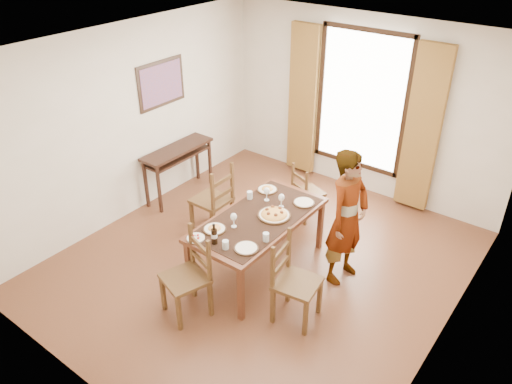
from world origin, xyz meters
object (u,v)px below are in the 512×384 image
Objects in this scene: dining_table at (259,222)px; pasta_platter at (274,213)px; console_table at (178,155)px; man at (347,218)px.

pasta_platter reaches higher than dining_table.
pasta_platter is (2.20, -0.59, 0.12)m from console_table.
dining_table is (2.06, -0.71, 0.00)m from console_table.
console_table is at bearing 160.90° from dining_table.
dining_table is 1.04m from man.
man is 0.85m from pasta_platter.
console_table is at bearing 165.08° from pasta_platter.
man is at bearing -4.21° from console_table.
man is (2.97, -0.22, 0.16)m from console_table.
console_table is 2.18m from dining_table.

